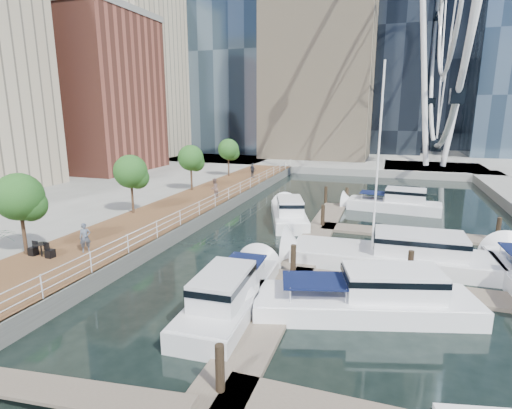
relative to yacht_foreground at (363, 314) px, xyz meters
name	(u,v)px	position (x,y,z in m)	size (l,w,h in m)	color
ground	(170,345)	(-6.95, -4.87, 0.00)	(520.00, 520.00, 0.00)	black
boardwalk	(167,218)	(-15.95, 10.13, 0.50)	(6.00, 60.00, 1.00)	brown
seawall	(201,221)	(-12.95, 10.13, 0.50)	(0.25, 60.00, 1.00)	#595954
land_far	(361,143)	(-6.95, 97.13, 0.50)	(200.00, 114.00, 1.00)	gray
pier	(434,170)	(7.05, 47.13, 0.50)	(14.00, 12.00, 1.00)	gray
railing	(199,208)	(-13.05, 10.13, 1.52)	(0.10, 60.00, 1.05)	white
floating_docks	(389,266)	(1.02, 5.11, 0.49)	(16.00, 34.00, 2.60)	#6D6051
midrise_condos	(32,72)	(-40.51, 21.95, 13.42)	(19.00, 67.00, 28.00)	#BCAD8E
street_trees	(131,172)	(-18.35, 9.13, 4.29)	(2.60, 42.60, 4.60)	#3F2B1C
yacht_foreground	(363,314)	(0.00, 0.00, 0.00)	(2.86, 10.69, 2.15)	white
pedestrian_near	(85,238)	(-15.45, 0.53, 1.84)	(0.61, 0.40, 1.68)	#4C5666
pedestrian_mid	(214,188)	(-14.43, 16.03, 1.95)	(0.92, 0.72, 1.90)	#7E6057
pedestrian_far	(253,170)	(-14.99, 28.60, 1.91)	(1.07, 0.45, 1.83)	#2E313A
moored_yachts	(388,270)	(1.03, 5.72, 0.00)	(19.39, 33.63, 11.50)	white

